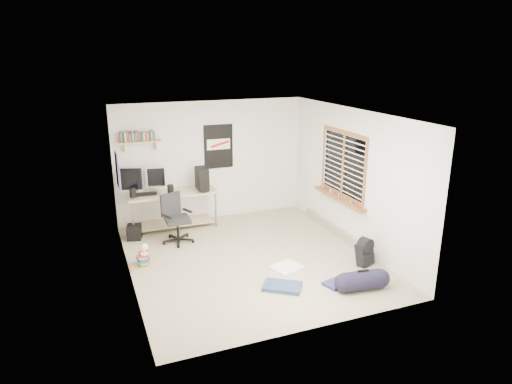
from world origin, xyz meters
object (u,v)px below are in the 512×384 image
object	(u,v)px
office_chair	(177,217)
duffel_bag	(362,281)
book_stack	(143,257)
desk	(172,210)
backpack	(365,254)

from	to	relation	value
office_chair	duffel_bag	bearing A→B (deg)	-75.51
duffel_bag	book_stack	bearing A→B (deg)	152.26
desk	duffel_bag	distance (m)	4.20
office_chair	book_stack	distance (m)	1.14
backpack	book_stack	distance (m)	3.71
desk	office_chair	xyz separation A→B (m)	(-0.07, -0.81, 0.12)
backpack	duffel_bag	xyz separation A→B (m)	(-0.51, -0.70, -0.06)
desk	office_chair	world-z (taller)	office_chair
office_chair	backpack	bearing A→B (deg)	-61.48
desk	duffel_bag	xyz separation A→B (m)	(2.12, -3.62, -0.22)
desk	backpack	distance (m)	3.94
desk	office_chair	size ratio (longest dim) A/B	1.90
duffel_bag	backpack	bearing A→B (deg)	60.49
office_chair	duffel_bag	xyz separation A→B (m)	(2.19, -2.81, -0.35)
office_chair	duffel_bag	size ratio (longest dim) A/B	1.56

